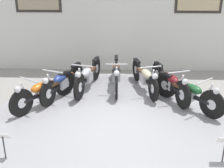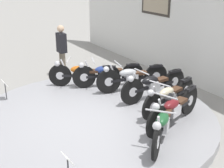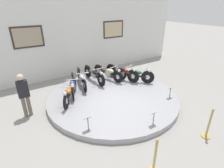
{
  "view_description": "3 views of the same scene",
  "coord_description": "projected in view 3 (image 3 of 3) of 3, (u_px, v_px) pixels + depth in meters",
  "views": [
    {
      "loc": [
        0.13,
        -5.94,
        3.5
      ],
      "look_at": [
        -0.07,
        0.34,
        0.86
      ],
      "focal_mm": 50.0,
      "sensor_mm": 36.0,
      "label": 1
    },
    {
      "loc": [
        5.6,
        -2.98,
        3.33
      ],
      "look_at": [
        0.22,
        0.34,
        0.93
      ],
      "focal_mm": 50.0,
      "sensor_mm": 36.0,
      "label": 2
    },
    {
      "loc": [
        -3.63,
        -5.52,
        3.79
      ],
      "look_at": [
        0.03,
        0.12,
        0.66
      ],
      "focal_mm": 28.0,
      "sensor_mm": 36.0,
      "label": 3
    }
  ],
  "objects": [
    {
      "name": "ground_plane",
      "position": [
        113.0,
        99.0,
        7.59
      ],
      "size": [
        60.0,
        60.0,
        0.0
      ],
      "primitive_type": "plane",
      "color": "gray"
    },
    {
      "name": "display_platform",
      "position": [
        113.0,
        97.0,
        7.55
      ],
      "size": [
        5.47,
        5.47,
        0.2
      ],
      "primitive_type": "cylinder",
      "color": "#99999E",
      "rests_on": "ground_plane"
    },
    {
      "name": "back_wall",
      "position": [
        76.0,
        37.0,
        9.51
      ],
      "size": [
        14.0,
        0.22,
        4.25
      ],
      "color": "silver",
      "rests_on": "ground_plane"
    },
    {
      "name": "motorcycle_orange",
      "position": [
        70.0,
        92.0,
        6.95
      ],
      "size": [
        1.16,
        1.67,
        0.79
      ],
      "color": "black",
      "rests_on": "display_platform"
    },
    {
      "name": "motorcycle_blue",
      "position": [
        73.0,
        85.0,
        7.55
      ],
      "size": [
        0.79,
        1.87,
        0.79
      ],
      "color": "black",
      "rests_on": "display_platform"
    },
    {
      "name": "motorcycle_silver",
      "position": [
        82.0,
        78.0,
        8.14
      ],
      "size": [
        0.61,
        1.97,
        0.81
      ],
      "color": "black",
      "rests_on": "display_platform"
    },
    {
      "name": "motorcycle_black",
      "position": [
        94.0,
        74.0,
        8.61
      ],
      "size": [
        0.54,
        2.0,
        0.8
      ],
      "color": "black",
      "rests_on": "display_platform"
    },
    {
      "name": "motorcycle_cream",
      "position": [
        109.0,
        72.0,
        8.87
      ],
      "size": [
        0.65,
        1.92,
        0.79
      ],
      "color": "black",
      "rests_on": "display_platform"
    },
    {
      "name": "motorcycle_maroon",
      "position": [
        122.0,
        72.0,
        8.86
      ],
      "size": [
        0.74,
        1.93,
        0.81
      ],
      "color": "black",
      "rests_on": "display_platform"
    },
    {
      "name": "motorcycle_green",
      "position": [
        135.0,
        74.0,
        8.61
      ],
      "size": [
        1.31,
        1.57,
        0.8
      ],
      "color": "black",
      "rests_on": "display_platform"
    },
    {
      "name": "info_placard_front_left",
      "position": [
        88.0,
        120.0,
        5.31
      ],
      "size": [
        0.26,
        0.11,
        0.51
      ],
      "color": "#333338",
      "rests_on": "display_platform"
    },
    {
      "name": "info_placard_front_centre",
      "position": [
        154.0,
        115.0,
        5.54
      ],
      "size": [
        0.26,
        0.11,
        0.51
      ],
      "color": "#333338",
      "rests_on": "display_platform"
    },
    {
      "name": "info_placard_front_right",
      "position": [
        171.0,
        89.0,
        7.16
      ],
      "size": [
        0.26,
        0.11,
        0.51
      ],
      "color": "#333338",
      "rests_on": "display_platform"
    },
    {
      "name": "visitor_standing",
      "position": [
        24.0,
        93.0,
        6.07
      ],
      "size": [
        0.36,
        0.22,
        1.65
      ],
      "color": "#6B6051",
      "rests_on": "ground_plane"
    },
    {
      "name": "stanchion_post_left_of_entry",
      "position": [
        154.0,
        161.0,
        4.18
      ],
      "size": [
        0.28,
        0.28,
        1.02
      ],
      "color": "tan",
      "rests_on": "ground_plane"
    },
    {
      "name": "stanchion_post_right_of_entry",
      "position": [
        208.0,
        128.0,
        5.31
      ],
      "size": [
        0.28,
        0.28,
        1.02
      ],
      "color": "tan",
      "rests_on": "ground_plane"
    }
  ]
}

